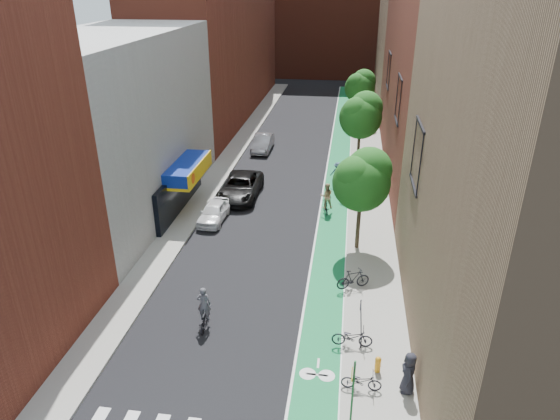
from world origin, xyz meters
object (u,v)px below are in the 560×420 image
at_px(parked_car_white, 214,212).
at_px(pedestrian, 409,373).
at_px(parked_car_black, 241,187).
at_px(cyclist_lane_near, 326,200).
at_px(parked_car_silver, 263,143).
at_px(fire_hydrant, 378,364).
at_px(cyclist_lane_far, 337,176).
at_px(cyclist_lane_mid, 345,189).
at_px(cyclist_lead, 204,314).

bearing_deg(parked_car_white, pedestrian, -48.60).
relative_size(parked_car_black, cyclist_lane_near, 2.69).
height_order(parked_car_white, parked_car_silver, parked_car_silver).
bearing_deg(parked_car_silver, fire_hydrant, -71.22).
relative_size(parked_car_black, pedestrian, 3.20).
distance_m(parked_car_silver, fire_hydrant, 30.30).
xyz_separation_m(parked_car_white, parked_car_black, (0.94, 4.27, 0.16)).
xyz_separation_m(parked_car_white, parked_car_silver, (0.68, 15.45, 0.10)).
bearing_deg(parked_car_silver, pedestrian, -69.85).
distance_m(parked_car_black, cyclist_lane_far, 7.73).
height_order(parked_car_white, fire_hydrant, parked_car_white).
bearing_deg(cyclist_lane_near, cyclist_lane_mid, -129.79).
bearing_deg(cyclist_lane_far, parked_car_silver, -50.13).
relative_size(parked_car_silver, cyclist_lead, 2.18).
xyz_separation_m(cyclist_lane_far, fire_hydrant, (2.49, -20.53, -0.33)).
distance_m(parked_car_white, cyclist_lane_near, 7.86).
bearing_deg(pedestrian, cyclist_lane_far, -173.42).
distance_m(parked_car_white, cyclist_lane_far, 10.88).
bearing_deg(fire_hydrant, parked_car_black, 118.78).
distance_m(parked_car_black, cyclist_lane_near, 6.82).
bearing_deg(fire_hydrant, cyclist_lane_near, 101.08).
distance_m(parked_car_black, cyclist_lane_mid, 7.83).
distance_m(parked_car_silver, pedestrian, 31.56).
bearing_deg(parked_car_black, cyclist_lead, -83.86).
distance_m(cyclist_lane_far, fire_hydrant, 20.68).
bearing_deg(cyclist_lead, cyclist_lane_far, -111.08).
height_order(cyclist_lane_mid, pedestrian, cyclist_lane_mid).
bearing_deg(cyclist_lane_mid, cyclist_lane_far, -76.82).
distance_m(parked_car_black, pedestrian, 21.29).
bearing_deg(parked_car_silver, cyclist_lane_near, -62.71).
relative_size(parked_car_black, cyclist_lead, 2.77).
bearing_deg(parked_car_white, cyclist_lane_near, 19.48).
bearing_deg(fire_hydrant, pedestrian, -39.99).
height_order(parked_car_black, fire_hydrant, parked_car_black).
bearing_deg(pedestrian, parked_car_silver, -162.62).
bearing_deg(parked_car_silver, cyclist_lane_far, -48.01).
bearing_deg(cyclist_lane_mid, cyclist_lane_near, 59.90).
bearing_deg(parked_car_white, cyclist_lane_mid, 30.54).
xyz_separation_m(cyclist_lane_mid, cyclist_lane_far, (-0.71, 2.55, -0.01)).
distance_m(cyclist_lane_mid, fire_hydrant, 18.07).
bearing_deg(cyclist_lead, parked_car_black, -88.59).
bearing_deg(parked_car_silver, parked_car_white, -92.71).
xyz_separation_m(parked_car_white, cyclist_lane_mid, (8.75, 4.78, 0.23)).
xyz_separation_m(parked_car_silver, cyclist_lane_near, (6.81, -13.08, 0.23)).
relative_size(cyclist_lead, pedestrian, 1.15).
bearing_deg(fire_hydrant, parked_car_white, 128.59).
bearing_deg(cyclist_lane_far, fire_hydrant, 94.61).
bearing_deg(cyclist_lane_far, cyclist_lane_mid, 103.22).
bearing_deg(cyclist_lane_near, cyclist_lead, 57.70).
bearing_deg(pedestrian, cyclist_lane_near, -168.80).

